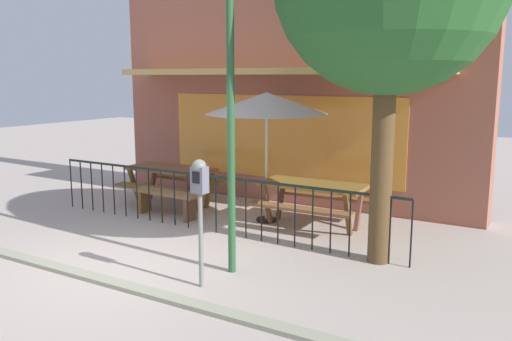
# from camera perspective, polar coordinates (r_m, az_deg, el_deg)

# --- Properties ---
(ground) EXTENTS (40.00, 40.00, 0.00)m
(ground) POSITION_cam_1_polar(r_m,az_deg,el_deg) (7.51, -14.43, -10.23)
(ground) COLOR #B0A197
(pub_storefront) EXTENTS (8.00, 1.45, 5.07)m
(pub_storefront) POSITION_cam_1_polar(r_m,az_deg,el_deg) (10.93, 3.19, 9.84)
(pub_storefront) COLOR brown
(pub_storefront) RESTS_ON ground
(patio_fence_front) EXTENTS (6.74, 0.04, 0.97)m
(patio_fence_front) POSITION_cam_1_polar(r_m,az_deg,el_deg) (8.82, -5.15, -2.41)
(patio_fence_front) COLOR black
(patio_fence_front) RESTS_ON ground
(picnic_table_left) EXTENTS (1.81, 1.37, 0.79)m
(picnic_table_left) POSITION_cam_1_polar(r_m,az_deg,el_deg) (10.77, -9.11, -0.50)
(picnic_table_left) COLOR brown
(picnic_table_left) RESTS_ON ground
(picnic_table_right) EXTENTS (1.84, 1.41, 0.79)m
(picnic_table_right) POSITION_cam_1_polar(r_m,az_deg,el_deg) (9.12, 6.12, -2.36)
(picnic_table_right) COLOR brown
(picnic_table_right) RESTS_ON ground
(patio_umbrella) EXTENTS (2.14, 2.14, 2.30)m
(patio_umbrella) POSITION_cam_1_polar(r_m,az_deg,el_deg) (9.23, 1.15, 7.20)
(patio_umbrella) COLOR black
(patio_umbrella) RESTS_ON ground
(patio_bench) EXTENTS (1.41, 0.38, 0.48)m
(patio_bench) POSITION_cam_1_polar(r_m,az_deg,el_deg) (9.93, -9.66, -2.94)
(patio_bench) COLOR olive
(patio_bench) RESTS_ON ground
(parking_meter_near) EXTENTS (0.18, 0.17, 1.60)m
(parking_meter_near) POSITION_cam_1_polar(r_m,az_deg,el_deg) (6.38, -6.08, -2.03)
(parking_meter_near) COLOR slate
(parking_meter_near) RESTS_ON ground
(street_lamp) EXTENTS (0.28, 0.28, 4.20)m
(street_lamp) POSITION_cam_1_polar(r_m,az_deg,el_deg) (6.73, -2.77, 11.36)
(street_lamp) COLOR #295630
(street_lamp) RESTS_ON ground
(curb_edge) EXTENTS (11.20, 0.20, 0.11)m
(curb_edge) POSITION_cam_1_polar(r_m,az_deg,el_deg) (7.22, -17.05, -11.20)
(curb_edge) COLOR gray
(curb_edge) RESTS_ON ground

